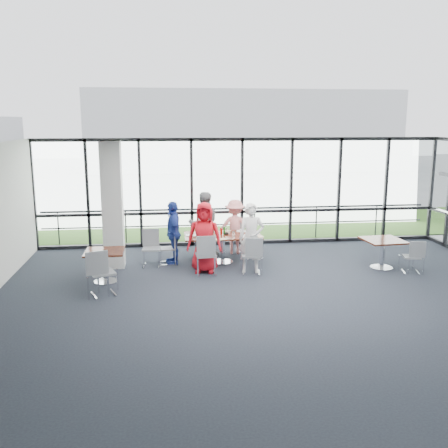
{
  "coord_description": "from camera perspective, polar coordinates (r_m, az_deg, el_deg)",
  "views": [
    {
      "loc": [
        -2.29,
        -9.6,
        3.66
      ],
      "look_at": [
        -0.81,
        2.74,
        1.1
      ],
      "focal_mm": 40.0,
      "sensor_mm": 36.0,
      "label": 1
    }
  ],
  "objects": [
    {
      "name": "hangar_main",
      "position": [
        42.07,
        1.8,
        10.73
      ],
      "size": [
        24.0,
        10.0,
        6.0
      ],
      "primitive_type": "cube",
      "color": "silver",
      "rests_on": "ground"
    },
    {
      "name": "guard_rail",
      "position": [
        15.69,
        1.7,
        0.01
      ],
      "size": [
        12.0,
        0.06,
        0.06
      ],
      "primitive_type": "cylinder",
      "rotation": [
        0.0,
        1.57,
        0.0
      ],
      "color": "#2D2D33",
      "rests_on": "ground"
    },
    {
      "name": "side_table_left",
      "position": [
        11.81,
        -13.47,
        -3.53
      ],
      "size": [
        0.88,
        0.88,
        0.75
      ],
      "rotation": [
        0.0,
        0.0,
        0.0
      ],
      "color": "#381110",
      "rests_on": "ground"
    },
    {
      "name": "plate_nl",
      "position": [
        12.63,
        -2.57,
        -1.66
      ],
      "size": [
        0.28,
        0.28,
        0.01
      ],
      "primitive_type": "cylinder",
      "color": "white",
      "rests_on": "main_table"
    },
    {
      "name": "chair_spare_la",
      "position": [
        10.99,
        -13.7,
        -5.43
      ],
      "size": [
        0.63,
        0.63,
        0.99
      ],
      "primitive_type": null,
      "rotation": [
        0.0,
        0.0,
        0.36
      ],
      "color": "gray",
      "rests_on": "ground"
    },
    {
      "name": "tumbler_c",
      "position": [
        13.32,
        0.16,
        -0.69
      ],
      "size": [
        0.06,
        0.06,
        0.13
      ],
      "primitive_type": "cylinder",
      "color": "white",
      "rests_on": "main_table"
    },
    {
      "name": "chair_main_end",
      "position": [
        13.1,
        -6.5,
        -2.79
      ],
      "size": [
        0.44,
        0.44,
        0.83
      ],
      "primitive_type": null,
      "rotation": [
        0.0,
        0.0,
        -1.48
      ],
      "color": "gray",
      "rests_on": "ground"
    },
    {
      "name": "tumbler_a",
      "position": [
        12.81,
        -0.92,
        -1.16
      ],
      "size": [
        0.07,
        0.07,
        0.14
      ],
      "primitive_type": "cylinder",
      "color": "white",
      "rests_on": "main_table"
    },
    {
      "name": "apron",
      "position": [
        20.07,
        -0.16,
        1.07
      ],
      "size": [
        80.0,
        70.0,
        0.02
      ],
      "primitive_type": "cube",
      "color": "gray",
      "rests_on": "ground"
    },
    {
      "name": "chair_spare_r",
      "position": [
        13.11,
        20.65,
        -3.52
      ],
      "size": [
        0.48,
        0.48,
        0.8
      ],
      "primitive_type": null,
      "rotation": [
        0.0,
        0.0,
        -0.26
      ],
      "color": "gray",
      "rests_on": "ground"
    },
    {
      "name": "main_table",
      "position": [
        13.08,
        -0.16,
        -1.75
      ],
      "size": [
        2.0,
        1.11,
        0.75
      ],
      "rotation": [
        0.0,
        0.0,
        -0.01
      ],
      "color": "#381110",
      "rests_on": "ground"
    },
    {
      "name": "menu_c",
      "position": [
        13.5,
        0.03,
        -0.8
      ],
      "size": [
        0.4,
        0.38,
        0.0
      ],
      "primitive_type": "cube",
      "rotation": [
        0.0,
        0.0,
        0.62
      ],
      "color": "beige",
      "rests_on": "main_table"
    },
    {
      "name": "menu_a",
      "position": [
        12.56,
        -0.43,
        -1.75
      ],
      "size": [
        0.37,
        0.32,
        0.0
      ],
      "primitive_type": "cube",
      "rotation": [
        0.0,
        0.0,
        0.41
      ],
      "color": "beige",
      "rests_on": "main_table"
    },
    {
      "name": "plate_fl",
      "position": [
        13.35,
        -2.32,
        -0.93
      ],
      "size": [
        0.27,
        0.27,
        0.01
      ],
      "primitive_type": "cylinder",
      "color": "white",
      "rests_on": "main_table"
    },
    {
      "name": "plate_nr",
      "position": [
        12.83,
        2.47,
        -1.44
      ],
      "size": [
        0.25,
        0.25,
        0.01
      ],
      "primitive_type": "cylinder",
      "color": "white",
      "rests_on": "main_table"
    },
    {
      "name": "diner_end",
      "position": [
        13.02,
        -5.82,
        -0.99
      ],
      "size": [
        0.62,
        1.01,
        1.65
      ],
      "primitive_type": "imported",
      "rotation": [
        0.0,
        0.0,
        -1.47
      ],
      "color": "#233995",
      "rests_on": "ground"
    },
    {
      "name": "green_bottle",
      "position": [
        13.1,
        0.03,
        -0.75
      ],
      "size": [
        0.05,
        0.05,
        0.2
      ],
      "primitive_type": "cylinder",
      "color": "#196C1A",
      "rests_on": "main_table"
    },
    {
      "name": "side_table_right",
      "position": [
        13.19,
        17.71,
        -2.13
      ],
      "size": [
        1.02,
        1.02,
        0.75
      ],
      "rotation": [
        0.0,
        0.0,
        0.08
      ],
      "color": "#381110",
      "rests_on": "ground"
    },
    {
      "name": "plate_fr",
      "position": [
        13.47,
        2.0,
        -0.81
      ],
      "size": [
        0.27,
        0.27,
        0.01
      ],
      "primitive_type": "cylinder",
      "color": "white",
      "rests_on": "main_table"
    },
    {
      "name": "curtain_wall_back",
      "position": [
        14.92,
        2.06,
        3.69
      ],
      "size": [
        12.0,
        0.1,
        3.2
      ],
      "primitive_type": "cube",
      "color": "white",
      "rests_on": "ground"
    },
    {
      "name": "diner_near_left",
      "position": [
        12.23,
        -2.26,
        -1.54
      ],
      "size": [
        0.94,
        0.7,
        1.75
      ],
      "primitive_type": "imported",
      "rotation": [
        0.0,
        0.0,
        -0.17
      ],
      "color": "red",
      "rests_on": "ground"
    },
    {
      "name": "condiment_caddy",
      "position": [
        13.1,
        0.27,
        -1.11
      ],
      "size": [
        0.1,
        0.07,
        0.04
      ],
      "primitive_type": "cube",
      "color": "black",
      "rests_on": "main_table"
    },
    {
      "name": "diner_far_right",
      "position": [
        13.98,
        1.26,
        -0.32
      ],
      "size": [
        1.07,
        0.69,
        1.53
      ],
      "primitive_type": "imported",
      "rotation": [
        0.0,
        0.0,
        2.95
      ],
      "color": "pink",
      "rests_on": "ground"
    },
    {
      "name": "chair_main_fl",
      "position": [
        14.04,
        -2.4,
        -1.72
      ],
      "size": [
        0.46,
        0.46,
        0.84
      ],
      "primitive_type": null,
      "rotation": [
        0.0,
        0.0,
        3.01
      ],
      "color": "gray",
      "rests_on": "ground"
    },
    {
      "name": "menu_b",
      "position": [
        12.9,
        3.81,
        -1.42
      ],
      "size": [
        0.34,
        0.26,
        0.0
      ],
      "primitive_type": "cube",
      "rotation": [
        0.0,
        0.0,
        0.11
      ],
      "color": "beige",
      "rests_on": "main_table"
    },
    {
      "name": "chair_main_fr",
      "position": [
        14.08,
        1.63,
        -1.67
      ],
      "size": [
        0.44,
        0.44,
        0.84
      ],
      "primitive_type": null,
      "rotation": [
        0.0,
        0.0,
        3.06
      ],
      "color": "gray",
      "rests_on": "ground"
    },
    {
      "name": "chair_main_nr",
      "position": [
        12.21,
        3.15,
        -3.6
      ],
      "size": [
        0.51,
        0.51,
        0.9
      ],
      "primitive_type": null,
      "rotation": [
        0.0,
        0.0,
        -0.15
      ],
      "color": "gray",
      "rests_on": "ground"
    },
    {
      "name": "floor",
      "position": [
        10.53,
        6.24,
        -8.84
      ],
      "size": [
        12.0,
        10.0,
        0.02
      ],
      "primitive_type": "cube",
      "color": "#20232E",
      "rests_on": "ground"
    },
    {
      "name": "tumbler_d",
      "position": [
        12.79,
        -2.99,
        -1.2
      ],
      "size": [
        0.07,
        0.07,
        0.14
      ],
      "primitive_type": "cylinder",
      "color": "white",
      "rests_on": "main_table"
    },
    {
      "name": "plate_end",
      "position": [
        12.99,
        -3.79,
        -1.3
      ],
      "size": [
        0.29,
        0.29,
        0.01
      ],
      "primitive_type": "cylinder",
      "color": "white",
      "rests_on": "main_table"
    },
    {
      "name": "ketchup_bottle",
      "position": [
        13.04,
        -0.32,
        -0.85
      ],
      "size": [
        0.06,
        0.06,
        0.18
      ],
      "primitive_type": "cylinder",
      "color": "#AB0A02",
      "rests_on": "main_table"
    },
    {
      "name": "chair_main_nl",
      "position": [
        12.12,
        -2.08,
        -3.54
      ],
      "size": [
        0.5,
        0.5,
        0.98
      ],
      "primitive_type": null,
      "rotation": [
        0.0,
        0.0,
        0.05
      ],
      "color": "gray",
      "rests_on": "ground"
    },
    {
      "name": "grass_strip",
      "position": [
        18.12,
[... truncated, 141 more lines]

